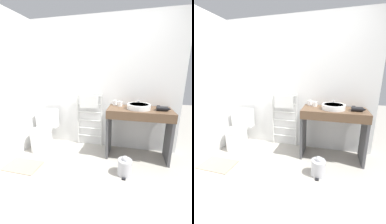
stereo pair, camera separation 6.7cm
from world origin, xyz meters
TOP-DOWN VIEW (x-y plane):
  - ground_plane at (0.00, 0.00)m, footprint 12.00×12.00m
  - wall_back at (0.00, 1.46)m, footprint 2.90×0.12m
  - wall_side at (-1.39, 0.70)m, footprint 0.12×2.07m
  - toilet at (-1.02, 1.01)m, footprint 0.42×0.54m
  - towel_radiator at (-0.18, 1.35)m, footprint 0.51×0.06m
  - vanity_counter at (0.74, 1.11)m, footprint 1.03×0.52m
  - sink_basin at (0.73, 1.10)m, footprint 0.37×0.37m
  - faucet at (0.73, 1.30)m, footprint 0.02×0.10m
  - cup_near_wall at (0.32, 1.30)m, footprint 0.08×0.08m
  - cup_near_edge at (0.42, 1.23)m, footprint 0.08×0.08m
  - hair_dryer at (1.08, 1.06)m, footprint 0.22×0.16m
  - trash_bin at (0.57, 0.58)m, footprint 0.20×0.24m
  - bath_mat at (-1.02, 0.39)m, footprint 0.56×0.36m

SIDE VIEW (x-z plane):
  - ground_plane at x=0.00m, z-range 0.00..0.00m
  - bath_mat at x=-1.02m, z-range 0.00..0.01m
  - trash_bin at x=0.57m, z-range -0.02..0.28m
  - toilet at x=-1.02m, z-range -0.08..0.68m
  - vanity_counter at x=0.74m, z-range 0.16..1.04m
  - towel_radiator at x=-0.18m, z-range 0.23..1.29m
  - hair_dryer at x=1.08m, z-range 0.87..0.95m
  - cup_near_edge at x=0.42m, z-range 0.87..0.96m
  - sink_basin at x=0.73m, z-range 0.88..0.96m
  - cup_near_wall at x=0.32m, z-range 0.87..0.96m
  - faucet at x=0.73m, z-range 0.89..1.00m
  - wall_back at x=0.00m, z-range 0.00..2.40m
  - wall_side at x=-1.39m, z-range 0.00..2.40m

